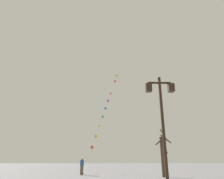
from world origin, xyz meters
TOP-DOWN VIEW (x-y plane):
  - ground_plane at (0.00, 20.00)m, footprint 160.00×160.00m
  - twin_lantern_lamp_post at (2.46, 6.46)m, footprint 1.36×0.28m
  - kite_train at (-0.30, 26.41)m, footprint 4.52×9.57m
  - kite_flyer at (-2.66, 20.23)m, footprint 0.37×0.62m
  - bare_tree at (5.19, 17.14)m, footprint 1.60×1.77m

SIDE VIEW (x-z plane):
  - ground_plane at x=0.00m, z-range 0.00..0.00m
  - kite_flyer at x=-2.66m, z-range 0.05..1.76m
  - bare_tree at x=5.19m, z-range -0.12..4.23m
  - twin_lantern_lamp_post at x=2.46m, z-range 1.00..6.31m
  - kite_train at x=-0.30m, z-range 0.60..16.70m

